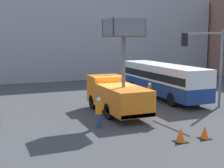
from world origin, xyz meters
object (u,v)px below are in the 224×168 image
at_px(utility_truck, 117,93).
at_px(road_worker_near_truck, 99,112).
at_px(city_bus, 162,78).
at_px(traffic_cone_near_truck, 205,133).
at_px(road_worker_directing, 150,94).
at_px(traffic_cone_mid_road, 181,135).
at_px(traffic_light_pole, 208,55).

distance_m(utility_truck, road_worker_near_truck, 3.52).
bearing_deg(city_bus, traffic_cone_near_truck, 158.87).
bearing_deg(utility_truck, road_worker_directing, 24.68).
bearing_deg(utility_truck, road_worker_near_truck, -131.32).
xyz_separation_m(road_worker_near_truck, road_worker_directing, (5.77, 4.21, -0.02)).
xyz_separation_m(utility_truck, traffic_cone_near_truck, (2.15, -6.70, -1.17)).
xyz_separation_m(city_bus, traffic_cone_mid_road, (-5.33, -10.59, -1.41)).
relative_size(traffic_light_pole, road_worker_directing, 3.29).
height_order(city_bus, road_worker_near_truck, city_bus).
xyz_separation_m(road_worker_near_truck, traffic_cone_mid_road, (2.96, -4.05, -0.56)).
height_order(city_bus, traffic_light_pole, traffic_light_pole).
distance_m(utility_truck, city_bus, 7.18).
height_order(city_bus, traffic_cone_mid_road, city_bus).
distance_m(utility_truck, traffic_light_pole, 7.35).
bearing_deg(utility_truck, city_bus, 33.22).
bearing_deg(traffic_cone_mid_road, traffic_light_pole, 42.37).
bearing_deg(city_bus, traffic_cone_mid_road, 152.09).
xyz_separation_m(traffic_light_pole, road_worker_near_truck, (-9.12, -1.56, -3.10)).
bearing_deg(traffic_cone_near_truck, road_worker_directing, 80.89).
distance_m(traffic_light_pole, road_worker_near_truck, 9.75).
distance_m(city_bus, traffic_cone_near_truck, 11.40).
relative_size(traffic_light_pole, traffic_cone_near_truck, 8.59).
bearing_deg(city_bus, road_worker_directing, 131.55).
relative_size(utility_truck, city_bus, 0.59).
relative_size(road_worker_directing, traffic_cone_near_truck, 2.61).
distance_m(traffic_cone_near_truck, traffic_cone_mid_road, 1.48).
relative_size(utility_truck, road_worker_near_truck, 3.54).
relative_size(road_worker_near_truck, traffic_cone_near_truck, 2.66).
bearing_deg(road_worker_near_truck, city_bus, 162.12).
distance_m(city_bus, road_worker_near_truck, 10.60).
bearing_deg(city_bus, utility_truck, 122.02).
height_order(utility_truck, city_bus, utility_truck).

